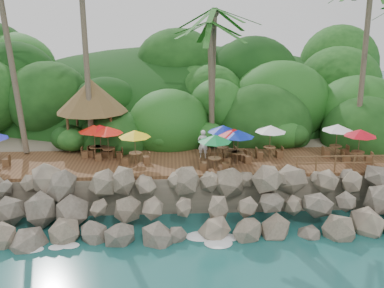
{
  "coord_description": "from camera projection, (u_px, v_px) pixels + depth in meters",
  "views": [
    {
      "loc": [
        -1.28,
        -18.8,
        10.8
      ],
      "look_at": [
        0.0,
        6.0,
        3.4
      ],
      "focal_mm": 39.69,
      "sensor_mm": 36.0,
      "label": 1
    }
  ],
  "objects": [
    {
      "name": "jungle_hill",
      "position": [
        183.0,
        127.0,
        43.63
      ],
      "size": [
        44.8,
        28.0,
        15.4
      ],
      "primitive_type": "ellipsoid",
      "color": "#143811",
      "rests_on": "ground"
    },
    {
      "name": "railing",
      "position": [
        364.0,
        161.0,
        24.28
      ],
      "size": [
        8.3,
        0.1,
        1.0
      ],
      "color": "brown",
      "rests_on": "terrace"
    },
    {
      "name": "dining_clusters",
      "position": [
        193.0,
        134.0,
        25.74
      ],
      "size": [
        23.81,
        4.63,
        2.11
      ],
      "color": "brown",
      "rests_on": "terrace"
    },
    {
      "name": "ground",
      "position": [
        198.0,
        244.0,
        21.14
      ],
      "size": [
        140.0,
        140.0,
        0.0
      ],
      "primitive_type": "plane",
      "color": "#19514F",
      "rests_on": "ground"
    },
    {
      "name": "waiter",
      "position": [
        203.0,
        144.0,
        26.56
      ],
      "size": [
        0.74,
        0.57,
        1.83
      ],
      "primitive_type": "imported",
      "rotation": [
        0.0,
        0.0,
        2.93
      ],
      "color": "silver",
      "rests_on": "terrace"
    },
    {
      "name": "terrace",
      "position": [
        192.0,
        163.0,
        26.25
      ],
      "size": [
        26.0,
        5.0,
        0.2
      ],
      "primitive_type": "cube",
      "color": "brown",
      "rests_on": "land_base"
    },
    {
      "name": "foam_line",
      "position": [
        198.0,
        240.0,
        21.42
      ],
      "size": [
        25.2,
        0.8,
        0.06
      ],
      "color": "white",
      "rests_on": "ground"
    },
    {
      "name": "land_base",
      "position": [
        186.0,
        137.0,
        36.15
      ],
      "size": [
        32.0,
        25.2,
        2.1
      ],
      "primitive_type": "cube",
      "color": "gray",
      "rests_on": "ground"
    },
    {
      "name": "seawall",
      "position": [
        196.0,
        205.0,
        22.73
      ],
      "size": [
        29.0,
        4.0,
        2.3
      ],
      "primitive_type": null,
      "color": "gray",
      "rests_on": "ground"
    },
    {
      "name": "palapa",
      "position": [
        92.0,
        96.0,
        28.42
      ],
      "size": [
        4.81,
        4.81,
        4.6
      ],
      "color": "brown",
      "rests_on": "ground"
    },
    {
      "name": "jungle_foliage",
      "position": [
        186.0,
        152.0,
        35.5
      ],
      "size": [
        44.0,
        16.0,
        12.0
      ],
      "primitive_type": null,
      "color": "#143811",
      "rests_on": "ground"
    }
  ]
}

